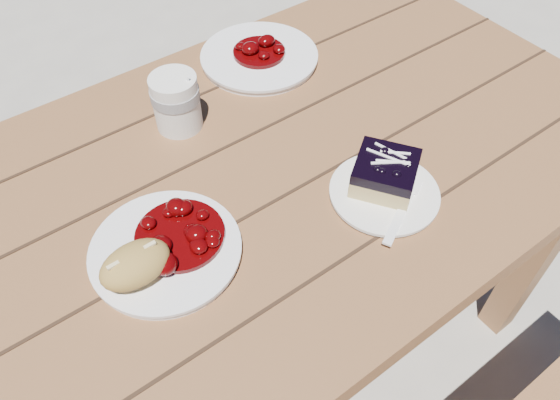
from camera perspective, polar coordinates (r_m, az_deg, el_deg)
picnic_table at (r=1.04m, az=-14.84°, el=-9.57°), size 2.00×1.55×0.75m
main_plate at (r=0.87m, az=-11.83°, el=-5.27°), size 0.23×0.23×0.02m
goulash_stew at (r=0.86m, az=-10.55°, el=-2.99°), size 0.14×0.14×0.04m
bread_roll at (r=0.82m, az=-14.90°, el=-6.54°), size 0.11×0.07×0.06m
dessert_plate at (r=0.95m, az=10.82°, el=0.66°), size 0.18×0.18×0.01m
blueberry_cake at (r=0.94m, az=10.93°, el=2.81°), size 0.14×0.14×0.06m
fork_dessert at (r=0.91m, az=12.34°, el=-1.70°), size 0.15×0.10×0.00m
coffee_cup at (r=1.05m, az=-10.78°, el=9.99°), size 0.09×0.09×0.11m
second_plate at (r=1.22m, az=-2.18°, el=14.65°), size 0.25×0.25×0.02m
second_stew at (r=1.21m, az=-2.22°, el=15.78°), size 0.11×0.11×0.04m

